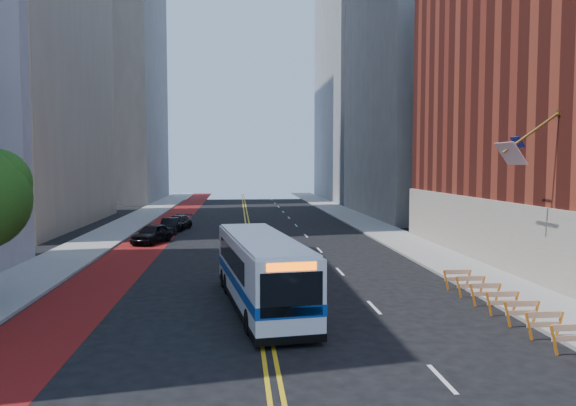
# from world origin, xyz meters

# --- Properties ---
(ground) EXTENTS (160.00, 160.00, 0.00)m
(ground) POSITION_xyz_m (0.00, 0.00, 0.00)
(ground) COLOR black
(ground) RESTS_ON ground
(sidewalk_left) EXTENTS (4.00, 140.00, 0.15)m
(sidewalk_left) POSITION_xyz_m (-12.00, 30.00, 0.07)
(sidewalk_left) COLOR gray
(sidewalk_left) RESTS_ON ground
(sidewalk_right) EXTENTS (4.00, 140.00, 0.15)m
(sidewalk_right) POSITION_xyz_m (12.00, 30.00, 0.07)
(sidewalk_right) COLOR gray
(sidewalk_right) RESTS_ON ground
(bus_lane_paint) EXTENTS (3.60, 140.00, 0.01)m
(bus_lane_paint) POSITION_xyz_m (-8.10, 30.00, 0.00)
(bus_lane_paint) COLOR maroon
(bus_lane_paint) RESTS_ON ground
(center_line_inner) EXTENTS (0.14, 140.00, 0.01)m
(center_line_inner) POSITION_xyz_m (-0.18, 30.00, 0.00)
(center_line_inner) COLOR gold
(center_line_inner) RESTS_ON ground
(center_line_outer) EXTENTS (0.14, 140.00, 0.01)m
(center_line_outer) POSITION_xyz_m (0.18, 30.00, 0.00)
(center_line_outer) COLOR gold
(center_line_outer) RESTS_ON ground
(lane_dashes) EXTENTS (0.14, 98.20, 0.01)m
(lane_dashes) POSITION_xyz_m (4.80, 38.00, 0.01)
(lane_dashes) COLOR silver
(lane_dashes) RESTS_ON ground
(midrise_right_near) EXTENTS (18.00, 26.00, 40.00)m
(midrise_right_near) POSITION_xyz_m (23.00, 48.00, 20.00)
(midrise_right_near) COLOR slate
(midrise_right_near) RESTS_ON ground
(midrise_right_far) EXTENTS (20.00, 28.00, 55.00)m
(midrise_right_far) POSITION_xyz_m (24.00, 78.00, 27.50)
(midrise_right_far) COLOR gray
(midrise_right_far) RESTS_ON ground
(midrise_left_far) EXTENTS (20.00, 26.00, 65.00)m
(midrise_left_far) POSITION_xyz_m (-24.00, 78.00, 32.50)
(midrise_left_far) COLOR slate
(midrise_left_far) RESTS_ON ground
(construction_barriers) EXTENTS (1.42, 10.91, 1.00)m
(construction_barriers) POSITION_xyz_m (9.60, 3.42, 0.68)
(construction_barriers) COLOR orange
(construction_barriers) RESTS_ON ground
(transit_bus) EXTENTS (3.93, 11.34, 3.06)m
(transit_bus) POSITION_xyz_m (-0.00, 6.48, 1.59)
(transit_bus) COLOR silver
(transit_bus) RESTS_ON ground
(car_a) EXTENTS (3.10, 4.73, 1.50)m
(car_a) POSITION_xyz_m (-7.57, 26.59, 0.75)
(car_a) COLOR black
(car_a) RESTS_ON ground
(car_b) EXTENTS (1.49, 4.08, 1.34)m
(car_b) POSITION_xyz_m (-6.96, 32.77, 0.67)
(car_b) COLOR black
(car_b) RESTS_ON ground
(car_c) EXTENTS (2.74, 4.82, 1.32)m
(car_c) POSITION_xyz_m (-6.58, 35.41, 0.66)
(car_c) COLOR black
(car_c) RESTS_ON ground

